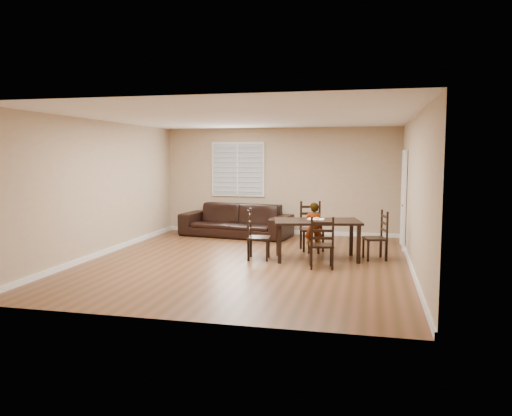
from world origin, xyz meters
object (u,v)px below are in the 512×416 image
at_px(chair_right, 381,237).
at_px(sofa, 236,220).
at_px(chair_far, 322,245).
at_px(child, 314,228).
at_px(dining_table, 317,225).
at_px(chair_left, 253,237).
at_px(chair_near, 311,228).
at_px(donut, 317,218).

distance_m(chair_right, sofa, 4.03).
bearing_deg(chair_far, child, -86.58).
bearing_deg(dining_table, chair_left, 179.42).
distance_m(chair_near, chair_far, 1.90).
bearing_deg(chair_right, chair_far, -57.71).
bearing_deg(sofa, donut, -35.12).
bearing_deg(chair_right, child, -117.82).
relative_size(child, donut, 10.60).
xyz_separation_m(chair_left, chair_right, (2.41, 0.53, -0.01)).
xyz_separation_m(chair_left, sofa, (-1.05, 2.59, -0.05)).
relative_size(dining_table, child, 1.70).
relative_size(dining_table, sofa, 0.66).
height_order(chair_far, chair_right, chair_right).
bearing_deg(sofa, chair_far, -43.70).
height_order(chair_far, child, child).
height_order(dining_table, donut, donut).
bearing_deg(donut, child, 105.42).
distance_m(chair_far, sofa, 4.00).
bearing_deg(chair_left, sofa, 15.53).
bearing_deg(chair_left, child, -58.86).
bearing_deg(dining_table, chair_right, 0.23).
distance_m(dining_table, chair_near, 1.06).
xyz_separation_m(chair_far, chair_right, (1.02, 1.11, 0.00)).
bearing_deg(child, donut, 98.80).
distance_m(dining_table, donut, 0.22).
bearing_deg(donut, dining_table, -83.78).
xyz_separation_m(donut, sofa, (-2.24, 2.15, -0.39)).
relative_size(dining_table, donut, 17.98).
distance_m(chair_left, sofa, 2.80).
bearing_deg(dining_table, donut, 83.66).
xyz_separation_m(dining_table, donut, (-0.02, 0.18, 0.11)).
relative_size(chair_far, sofa, 0.35).
relative_size(chair_right, sofa, 0.35).
distance_m(chair_near, chair_left, 1.60).
bearing_deg(child, chair_near, -82.74).
relative_size(chair_left, child, 0.93).
bearing_deg(sofa, child, -30.80).
distance_m(chair_near, child, 0.45).
height_order(chair_left, sofa, chair_left).
bearing_deg(child, chair_left, 30.96).
xyz_separation_m(chair_near, chair_right, (1.44, -0.74, -0.04)).
xyz_separation_m(dining_table, chair_near, (-0.24, 1.01, -0.21)).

